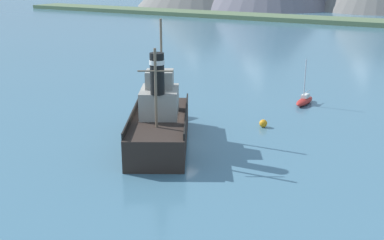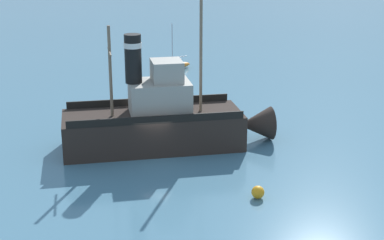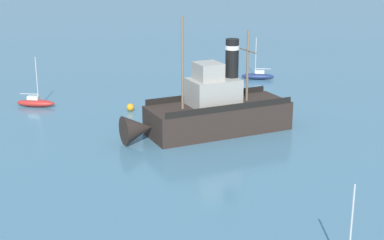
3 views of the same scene
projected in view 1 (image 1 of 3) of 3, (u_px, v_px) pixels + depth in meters
ground_plane at (179, 145)px, 39.55m from camera, size 600.00×600.00×0.00m
old_tugboat at (160, 121)px, 39.72m from camera, size 10.00×14.21×9.90m
sailboat_red at (304, 100)px, 51.29m from camera, size 1.29×3.85×4.90m
mooring_buoy at (263, 123)px, 43.90m from camera, size 0.73×0.73×0.73m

